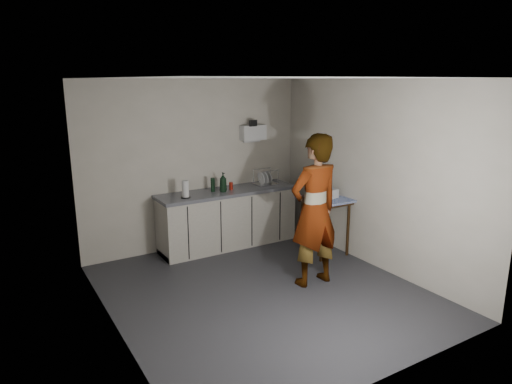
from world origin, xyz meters
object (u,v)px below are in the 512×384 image
standing_man (314,211)px  paper_towel (185,190)px  side_table (326,205)px  soap_bottle (223,182)px  dish_rack (265,181)px  bakery_box (323,190)px  soda_can (231,186)px  kitchen_counter (228,220)px  dark_bottle (213,185)px

standing_man → paper_towel: 1.99m
side_table → soap_bottle: size_ratio=2.89×
dish_rack → bakery_box: bearing=-68.5°
standing_man → soda_can: bearing=-84.6°
kitchen_counter → standing_man: (0.29, -1.80, 0.55)m
kitchen_counter → dark_bottle: dark_bottle is taller
dark_bottle → dish_rack: 0.95m
soda_can → dish_rack: size_ratio=0.31×
standing_man → dark_bottle: 1.91m
side_table → standing_man: 1.12m
dark_bottle → dish_rack: dish_rack is taller
soap_bottle → paper_towel: (-0.64, -0.04, -0.03)m
dark_bottle → bakery_box: (1.34, -1.01, -0.05)m
bakery_box → paper_towel: bearing=146.9°
kitchen_counter → paper_towel: 0.96m
kitchen_counter → soda_can: 0.54m
standing_man → dark_bottle: standing_man is taller
paper_towel → soda_can: bearing=8.1°
side_table → soap_bottle: bearing=142.4°
paper_towel → dark_bottle: bearing=15.0°
soap_bottle → bakery_box: bakery_box is taller
soap_bottle → soda_can: bearing=22.7°
kitchen_counter → soda_can: soda_can is taller
paper_towel → bakery_box: bakery_box is taller
dark_bottle → dish_rack: size_ratio=0.59×
kitchen_counter → paper_towel: size_ratio=8.81×
paper_towel → dish_rack: same height
soda_can → bakery_box: size_ratio=0.25×
kitchen_counter → dish_rack: 0.90m
soda_can → dish_rack: (0.64, 0.01, 0.00)m
dish_rack → standing_man: bearing=-103.1°
side_table → paper_towel: bearing=154.6°
kitchen_counter → dish_rack: dish_rack is taller
side_table → paper_towel: paper_towel is taller
kitchen_counter → dish_rack: size_ratio=6.18×
side_table → dark_bottle: size_ratio=4.03×
side_table → kitchen_counter: bearing=138.1°
paper_towel → dish_rack: 1.46m
paper_towel → dish_rack: (1.46, 0.13, -0.06)m
standing_man → paper_towel: bearing=-60.2°
side_table → soda_can: size_ratio=7.66×
standing_man → dark_bottle: (-0.52, 1.83, 0.04)m
soap_bottle → soda_can: size_ratio=2.65×
bakery_box → side_table: bearing=-103.5°
soap_bottle → dark_bottle: 0.17m
standing_man → dish_rack: bearing=-104.6°
side_table → soap_bottle: soap_bottle is taller
soap_bottle → dish_rack: bearing=5.8°
dark_bottle → paper_towel: size_ratio=0.85×
dish_rack → soda_can: bearing=-179.1°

